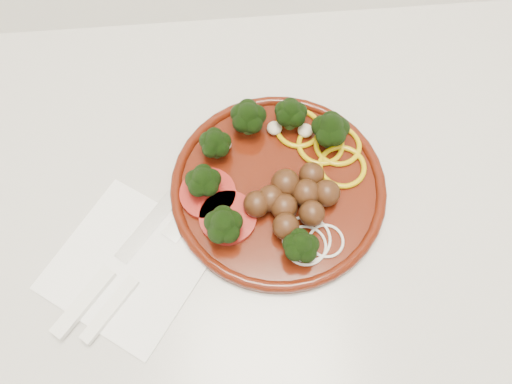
{
  "coord_description": "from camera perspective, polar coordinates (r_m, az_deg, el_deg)",
  "views": [
    {
      "loc": [
        0.05,
        1.41,
        1.49
      ],
      "look_at": [
        0.08,
        1.68,
        0.92
      ],
      "focal_mm": 35.0,
      "sensor_mm": 36.0,
      "label": 1
    }
  ],
  "objects": [
    {
      "name": "counter",
      "position": [
        1.08,
        -4.21,
        -10.27
      ],
      "size": [
        2.4,
        0.6,
        0.9
      ],
      "color": "beige",
      "rests_on": "ground"
    },
    {
      "name": "knife",
      "position": [
        0.64,
        -16.68,
        -9.08
      ],
      "size": [
        0.17,
        0.2,
        0.01
      ],
      "rotation": [
        0.0,
        0.0,
        0.88
      ],
      "color": "silver",
      "rests_on": "napkin"
    },
    {
      "name": "napkin",
      "position": [
        0.64,
        -14.27,
        -7.99
      ],
      "size": [
        0.24,
        0.24,
        0.0
      ],
      "primitive_type": "cube",
      "rotation": [
        0.0,
        0.0,
        0.96
      ],
      "color": "white",
      "rests_on": "counter"
    },
    {
      "name": "plate",
      "position": [
        0.64,
        2.23,
        1.21
      ],
      "size": [
        0.28,
        0.28,
        0.06
      ],
      "rotation": [
        0.0,
        0.0,
        0.34
      ],
      "color": "#431207",
      "rests_on": "counter"
    },
    {
      "name": "fork",
      "position": [
        0.62,
        -14.82,
        -10.99
      ],
      "size": [
        0.15,
        0.17,
        0.01
      ],
      "rotation": [
        0.0,
        0.0,
        0.88
      ],
      "color": "white",
      "rests_on": "napkin"
    }
  ]
}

